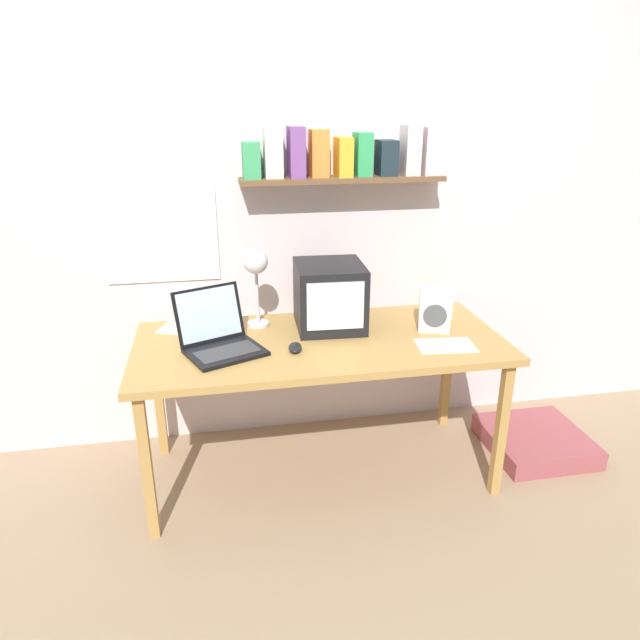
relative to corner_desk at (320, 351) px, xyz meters
The scene contains 12 objects.
ground_plane 0.69m from the corner_desk, ahead, with size 12.00×12.00×0.00m, color #9E8365.
back_wall 0.81m from the corner_desk, 89.60° to the left, with size 5.60×0.24×2.60m.
corner_desk is the anchor object (origin of this frame).
crt_monitor 0.29m from the corner_desk, 64.43° to the left, with size 0.35×0.38×0.32m.
laptop 0.49m from the corner_desk, behind, with size 0.42×0.43×0.26m.
desk_lamp 0.50m from the corner_desk, 146.41° to the left, with size 0.12×0.19×0.41m.
juice_glass 0.73m from the corner_desk, 12.97° to the left, with size 0.07×0.07×0.14m.
space_heater 0.60m from the corner_desk, ahead, with size 0.18×0.17×0.21m.
computer_mouse 0.19m from the corner_desk, 141.53° to the right, with size 0.08×0.11×0.03m.
loose_paper_near_laptop 0.67m from the corner_desk, 157.36° to the left, with size 0.33×0.26×0.00m.
loose_paper_near_monitor 0.59m from the corner_desk, 17.99° to the right, with size 0.28×0.20×0.00m.
floor_cushion 1.36m from the corner_desk, ahead, with size 0.52×0.52×0.10m.
Camera 1 is at (-0.46, -2.46, 1.80)m, focal length 32.00 mm.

